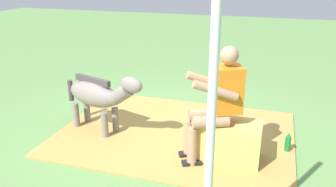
# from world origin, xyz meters

# --- Properties ---
(ground_plane) EXTENTS (24.00, 24.00, 0.00)m
(ground_plane) POSITION_xyz_m (0.00, 0.00, 0.00)
(ground_plane) COLOR #608C4C
(hay_patch) EXTENTS (3.07, 2.30, 0.02)m
(hay_patch) POSITION_xyz_m (-0.21, 0.03, 0.01)
(hay_patch) COLOR #AD8C47
(hay_patch) RESTS_ON ground
(hay_bale) EXTENTS (0.73, 0.43, 0.47)m
(hay_bale) POSITION_xyz_m (-0.98, 0.49, 0.24)
(hay_bale) COLOR tan
(hay_bale) RESTS_ON ground
(person_seated) EXTENTS (0.72, 0.59, 1.35)m
(person_seated) POSITION_xyz_m (-0.83, 0.54, 0.75)
(person_seated) COLOR tan
(person_seated) RESTS_ON ground
(pony_standing) EXTENTS (1.31, 0.62, 0.89)m
(pony_standing) POSITION_xyz_m (0.79, 0.27, 0.53)
(pony_standing) COLOR slate
(pony_standing) RESTS_ON ground
(soda_bottle) EXTENTS (0.07, 0.07, 0.27)m
(soda_bottle) POSITION_xyz_m (-1.65, 0.10, 0.13)
(soda_bottle) COLOR #197233
(soda_bottle) RESTS_ON ground
(tent_pole_left) EXTENTS (0.06, 0.06, 2.27)m
(tent_pole_left) POSITION_xyz_m (-1.05, 2.14, 1.13)
(tent_pole_left) COLOR silver
(tent_pole_left) RESTS_ON ground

